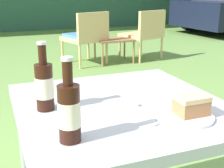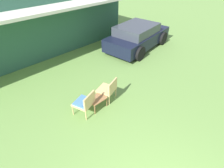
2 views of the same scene
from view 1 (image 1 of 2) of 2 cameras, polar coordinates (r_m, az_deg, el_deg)
wicker_chair_cushioned at (r=4.93m, az=-4.73°, el=8.89°), size 0.71×0.71×0.82m
wicker_chair_plain at (r=5.29m, az=5.99°, el=9.46°), size 0.71×0.70×0.82m
garden_side_table at (r=5.03m, az=0.38°, el=7.77°), size 0.58×0.42×0.39m
patio_table at (r=1.26m, az=1.66°, el=-6.71°), size 0.80×0.82×0.75m
cake_on_plate at (r=1.12m, az=13.80°, el=-4.56°), size 0.21×0.21×0.08m
cola_bottle_near at (r=1.16m, az=-12.26°, el=-0.23°), size 0.07×0.07×0.26m
cola_bottle_far at (r=0.91m, az=-7.83°, el=-4.96°), size 0.07×0.07×0.26m
fork at (r=1.10m, az=10.13°, el=-6.18°), size 0.16×0.08×0.01m
loose_bottle_cap at (r=1.21m, az=4.45°, el=-3.76°), size 0.03×0.03×0.01m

